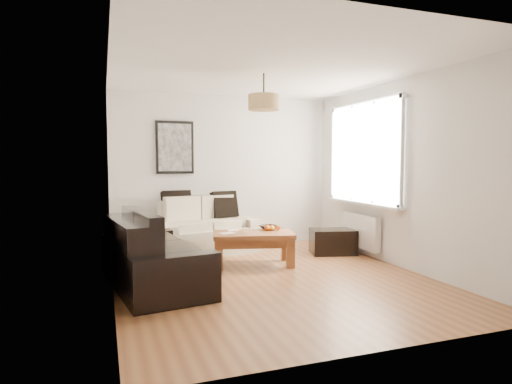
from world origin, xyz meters
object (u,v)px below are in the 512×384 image
object	(u,v)px
sofa_leather	(154,252)
ottoman	(333,242)
loveseat_cream	(204,227)
coffee_table	(253,249)

from	to	relation	value
sofa_leather	ottoman	bearing A→B (deg)	-81.80
loveseat_cream	sofa_leather	world-z (taller)	loveseat_cream
sofa_leather	coffee_table	bearing A→B (deg)	-75.85
sofa_leather	coffee_table	world-z (taller)	sofa_leather
loveseat_cream	coffee_table	size ratio (longest dim) A/B	1.49
coffee_table	ottoman	xyz separation A→B (m)	(1.43, 0.27, -0.04)
ottoman	coffee_table	bearing A→B (deg)	-169.45
sofa_leather	ottoman	size ratio (longest dim) A/B	2.71
coffee_table	ottoman	world-z (taller)	coffee_table
loveseat_cream	sofa_leather	xyz separation A→B (m)	(-0.96, -1.63, -0.02)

